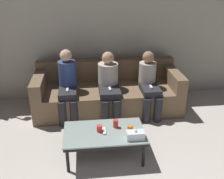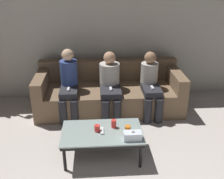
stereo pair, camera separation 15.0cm
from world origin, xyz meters
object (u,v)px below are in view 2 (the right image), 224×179
Objects in this scene: tissue_box at (133,136)px; game_remote at (102,131)px; cup_far_center at (114,124)px; seated_person_mid_right at (150,83)px; couch at (109,92)px; seated_person_mid_left at (110,83)px; seated_person_left_end at (69,83)px; cup_near_left at (128,130)px; coffee_table at (102,134)px; cup_near_right at (97,128)px.

game_remote is (-0.37, 0.19, -0.04)m from tissue_box.
seated_person_mid_right reaches higher than cup_far_center.
game_remote is 0.14× the size of seated_person_mid_right.
seated_person_mid_left is at bearing -90.00° from couch.
seated_person_mid_right is at bearing -19.75° from couch.
game_remote is 1.26m from seated_person_left_end.
coffee_table is at bearing 166.14° from cup_near_left.
cup_far_center reaches higher than cup_near_right.
cup_near_left reaches higher than game_remote.
seated_person_mid_left reaches higher than couch.
cup_far_center is (0.22, 0.08, 0.01)m from cup_near_right.
seated_person_mid_left is at bearing 98.29° from tissue_box.
seated_person_mid_right is (0.85, 1.12, 0.16)m from game_remote.
couch is 0.76m from seated_person_mid_right.
cup_near_left is 1.34× the size of cup_near_right.
game_remote is (-0.32, 0.08, -0.05)m from cup_near_left.
cup_near_left reaches higher than cup_far_center.
cup_far_center is at bearing 29.67° from coffee_table.
cup_far_center is 1.25m from seated_person_left_end.
seated_person_mid_left is at bearing 178.69° from seated_person_mid_right.
couch is at bearing 82.79° from coffee_table.
cup_far_center is at bearing -123.66° from seated_person_mid_right.
cup_near_left is at bearing -46.10° from cup_far_center.
couch is 0.36m from seated_person_mid_left.
tissue_box reaches higher than cup_near_right.
cup_far_center is 0.35m from tissue_box.
cup_far_center is at bearing 126.49° from tissue_box.
tissue_box reaches higher than coffee_table.
seated_person_mid_left is at bearing -0.35° from seated_person_left_end.
coffee_table is at bearing 152.39° from tissue_box.
couch is at bearing 97.10° from tissue_box.
coffee_table is 0.34m from cup_near_left.
tissue_box is at bearing -53.51° from cup_far_center.
cup_far_center is at bearing 19.93° from cup_near_right.
tissue_box is (0.43, -0.20, 0.01)m from cup_near_right.
couch is 1.38m from coffee_table.
cup_near_left is at bearing -56.08° from seated_person_left_end.
coffee_table is 0.10m from cup_near_right.
cup_near_right is (-0.23, -1.35, 0.13)m from couch.
cup_far_center is (-0.16, 0.17, -0.00)m from cup_near_left.
cup_near_left reaches higher than coffee_table.
seated_person_left_end reaches higher than game_remote.
cup_near_right is at bearing -68.73° from seated_person_left_end.
seated_person_left_end is at bearing 122.04° from cup_far_center.
coffee_table is 0.92× the size of seated_person_left_end.
couch is 1.38m from game_remote.
couch is 1.28m from cup_far_center.
tissue_box is at bearing -82.90° from couch.
cup_far_center is 1.06m from seated_person_mid_left.
seated_person_mid_left reaches higher than seated_person_mid_right.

